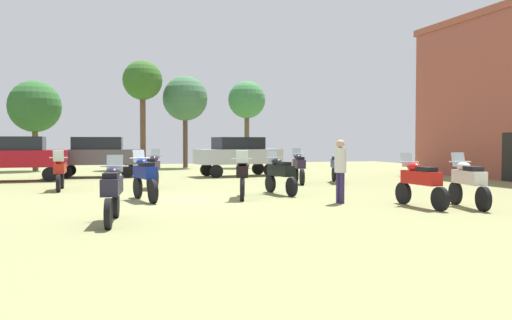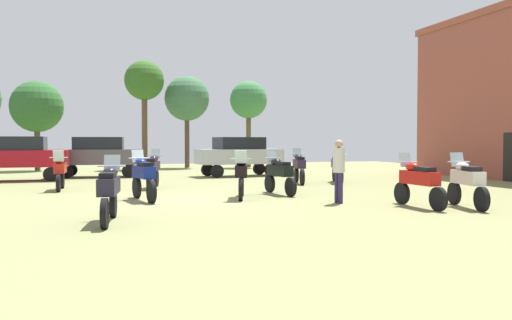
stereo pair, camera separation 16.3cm
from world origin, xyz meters
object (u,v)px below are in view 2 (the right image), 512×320
at_px(motorcycle_7, 279,173).
at_px(person_1, 339,166).
at_px(motorcycle_2, 153,169).
at_px(tree_2, 249,101).
at_px(car_4, 239,153).
at_px(motorcycle_3, 419,181).
at_px(motorcycle_4, 60,171).
at_px(tree_5, 37,107).
at_px(car_3, 99,154).
at_px(motorcycle_11, 338,166).
at_px(car_1, 18,155).
at_px(motorcycle_10, 143,176).
at_px(tree_6, 187,99).
at_px(motorcycle_9, 299,166).
at_px(motorcycle_6, 109,190).
at_px(motorcycle_8, 241,175).
at_px(tree_3, 144,82).
at_px(motorcycle_5, 467,181).

bearing_deg(motorcycle_7, person_1, -82.64).
relative_size(motorcycle_2, tree_2, 0.38).
xyz_separation_m(car_4, tree_2, (3.16, 8.71, 3.43)).
relative_size(motorcycle_3, motorcycle_4, 1.03).
distance_m(motorcycle_2, tree_5, 15.69).
bearing_deg(car_3, motorcycle_3, -145.85).
height_order(motorcycle_7, tree_5, tree_5).
relative_size(motorcycle_11, car_4, 0.49).
relative_size(motorcycle_7, car_1, 0.50).
height_order(car_4, person_1, car_4).
bearing_deg(motorcycle_11, motorcycle_2, 19.06).
relative_size(motorcycle_11, tree_2, 0.37).
bearing_deg(car_4, motorcycle_10, 142.97).
distance_m(motorcycle_3, motorcycle_11, 8.42).
bearing_deg(tree_6, motorcycle_2, -104.87).
distance_m(motorcycle_2, motorcycle_4, 3.32).
bearing_deg(motorcycle_2, motorcycle_11, 17.39).
bearing_deg(motorcycle_9, motorcycle_10, -133.78).
xyz_separation_m(car_1, tree_2, (13.57, 8.88, 3.43)).
height_order(motorcycle_7, car_1, car_1).
bearing_deg(car_4, motorcycle_6, 147.09).
xyz_separation_m(motorcycle_3, car_1, (-11.52, 13.58, 0.45)).
distance_m(motorcycle_11, person_1, 7.56).
height_order(motorcycle_8, car_3, car_3).
relative_size(person_1, tree_5, 0.33).
distance_m(motorcycle_8, motorcycle_11, 7.32).
bearing_deg(motorcycle_9, car_4, 115.00).
relative_size(motorcycle_3, motorcycle_11, 1.00).
relative_size(motorcycle_10, car_3, 0.50).
bearing_deg(car_1, tree_5, 1.89).
bearing_deg(motorcycle_11, motorcycle_4, 17.37).
bearing_deg(motorcycle_4, tree_2, -126.89).
xyz_separation_m(person_1, tree_2, (3.68, 20.97, 3.53)).
xyz_separation_m(motorcycle_3, tree_3, (-5.03, 22.25, 4.89)).
height_order(car_4, tree_6, tree_6).
xyz_separation_m(motorcycle_2, motorcycle_4, (-3.31, 0.22, -0.02)).
height_order(motorcycle_10, car_1, car_1).
bearing_deg(motorcycle_7, motorcycle_11, 36.47).
bearing_deg(motorcycle_9, car_1, 168.97).
relative_size(motorcycle_7, motorcycle_8, 1.02).
xyz_separation_m(motorcycle_7, tree_5, (-9.13, 17.99, 3.18)).
height_order(motorcycle_2, motorcycle_10, motorcycle_10).
bearing_deg(tree_6, motorcycle_4, -116.16).
xyz_separation_m(motorcycle_3, tree_5, (-11.48, 22.40, 3.18)).
relative_size(motorcycle_2, car_1, 0.51).
xyz_separation_m(motorcycle_2, motorcycle_8, (2.22, -4.39, 0.00)).
height_order(motorcycle_6, car_4, car_4).
bearing_deg(car_3, motorcycle_5, -143.25).
bearing_deg(motorcycle_9, tree_2, 94.99).
bearing_deg(motorcycle_5, car_4, 112.29).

